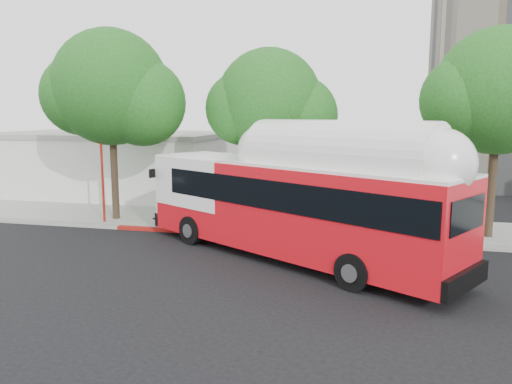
# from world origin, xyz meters

# --- Properties ---
(ground) EXTENTS (120.00, 120.00, 0.00)m
(ground) POSITION_xyz_m (0.00, 0.00, 0.00)
(ground) COLOR black
(ground) RESTS_ON ground
(sidewalk) EXTENTS (60.00, 5.00, 0.15)m
(sidewalk) POSITION_xyz_m (0.00, 6.50, 0.07)
(sidewalk) COLOR gray
(sidewalk) RESTS_ON ground
(curb_strip) EXTENTS (60.00, 0.30, 0.15)m
(curb_strip) POSITION_xyz_m (0.00, 3.90, 0.07)
(curb_strip) COLOR gray
(curb_strip) RESTS_ON ground
(red_curb_segment) EXTENTS (10.00, 0.32, 0.16)m
(red_curb_segment) POSITION_xyz_m (-3.00, 3.90, 0.08)
(red_curb_segment) COLOR maroon
(red_curb_segment) RESTS_ON ground
(street_tree_left) EXTENTS (6.67, 5.80, 9.74)m
(street_tree_left) POSITION_xyz_m (-8.53, 5.56, 6.60)
(street_tree_left) COLOR #2D2116
(street_tree_left) RESTS_ON ground
(street_tree_mid) EXTENTS (5.75, 5.00, 8.62)m
(street_tree_mid) POSITION_xyz_m (-0.59, 6.06, 5.91)
(street_tree_mid) COLOR #2D2116
(street_tree_mid) RESTS_ON ground
(street_tree_right) EXTENTS (6.21, 5.40, 9.18)m
(street_tree_right) POSITION_xyz_m (9.44, 5.86, 6.26)
(street_tree_right) COLOR #2D2116
(street_tree_right) RESTS_ON ground
(low_commercial_bldg) EXTENTS (16.20, 10.20, 4.25)m
(low_commercial_bldg) POSITION_xyz_m (-14.00, 14.00, 2.15)
(low_commercial_bldg) COLOR silver
(low_commercial_bldg) RESTS_ON ground
(transit_bus) EXTENTS (13.64, 9.56, 4.27)m
(transit_bus) POSITION_xyz_m (0.97, 0.86, 1.99)
(transit_bus) COLOR red
(transit_bus) RESTS_ON ground
(signal_pole) EXTENTS (0.12, 0.41, 4.38)m
(signal_pole) POSITION_xyz_m (-9.18, 4.62, 2.25)
(signal_pole) COLOR #A71F11
(signal_pole) RESTS_ON ground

